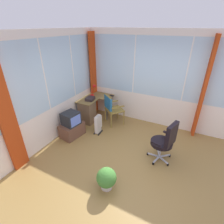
{
  "coord_description": "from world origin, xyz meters",
  "views": [
    {
      "loc": [
        -2.78,
        -0.97,
        2.88
      ],
      "look_at": [
        0.77,
        0.82,
        0.8
      ],
      "focal_mm": 27.09,
      "sensor_mm": 36.0,
      "label": 1
    }
  ],
  "objects": [
    {
      "name": "tv_remote",
      "position": [
        1.92,
        1.4,
        0.76
      ],
      "size": [
        0.06,
        0.15,
        0.02
      ],
      "primitive_type": "cube",
      "rotation": [
        0.0,
        0.0,
        -0.13
      ],
      "color": "black",
      "rests_on": "desk"
    },
    {
      "name": "desk",
      "position": [
        1.21,
        1.92,
        0.4
      ],
      "size": [
        1.12,
        0.82,
        0.74
      ],
      "color": "olive",
      "rests_on": "ground"
    },
    {
      "name": "north_window_panel",
      "position": [
        0.0,
        2.25,
        1.4
      ],
      "size": [
        4.15,
        0.07,
        2.8
      ],
      "color": "white",
      "rests_on": "ground"
    },
    {
      "name": "wooden_armchair",
      "position": [
        1.4,
        1.17,
        0.62
      ],
      "size": [
        0.67,
        0.67,
        0.98
      ],
      "color": "olive",
      "rests_on": "ground"
    },
    {
      "name": "space_heater",
      "position": [
        0.8,
        1.28,
        0.29
      ],
      "size": [
        0.31,
        0.18,
        0.57
      ],
      "color": "silver",
      "rests_on": "ground"
    },
    {
      "name": "tv_on_stand",
      "position": [
        0.32,
        1.87,
        0.33
      ],
      "size": [
        0.7,
        0.53,
        0.74
      ],
      "color": "brown",
      "rests_on": "ground"
    },
    {
      "name": "curtain_north_left",
      "position": [
        -1.14,
        2.17,
        1.35
      ],
      "size": [
        0.34,
        0.08,
        2.7
      ],
      "primitive_type": "cube",
      "rotation": [
        0.0,
        0.0,
        0.02
      ],
      "color": "#B83B13",
      "rests_on": "ground"
    },
    {
      "name": "curtain_corner",
      "position": [
        1.98,
        2.12,
        1.35
      ],
      "size": [
        0.34,
        0.08,
        2.7
      ],
      "primitive_type": "cube",
      "rotation": [
        0.0,
        0.0,
        -0.04
      ],
      "color": "#B83B13",
      "rests_on": "ground"
    },
    {
      "name": "desk_lamp",
      "position": [
        1.74,
        1.97,
        0.98
      ],
      "size": [
        0.22,
        0.19,
        0.37
      ],
      "color": "red",
      "rests_on": "desk"
    },
    {
      "name": "potted_plant",
      "position": [
        -0.79,
        0.15,
        0.25
      ],
      "size": [
        0.39,
        0.39,
        0.47
      ],
      "color": "beige",
      "rests_on": "ground"
    },
    {
      "name": "paper_tray",
      "position": [
        1.29,
        1.86,
        0.79
      ],
      "size": [
        0.33,
        0.27,
        0.09
      ],
      "primitive_type": "cube",
      "rotation": [
        0.0,
        0.0,
        0.13
      ],
      "color": "#2C2325",
      "rests_on": "desk"
    },
    {
      "name": "ground",
      "position": [
        0.0,
        0.0,
        -0.03
      ],
      "size": [
        5.15,
        5.44,
        0.06
      ],
      "primitive_type": "cube",
      "color": "olive"
    },
    {
      "name": "curtain_east_far",
      "position": [
        2.03,
        -1.22,
        1.35
      ],
      "size": [
        0.34,
        0.12,
        2.7
      ],
      "primitive_type": "cube",
      "rotation": [
        0.0,
        0.0,
        0.15
      ],
      "color": "#B83B13",
      "rests_on": "ground"
    },
    {
      "name": "east_window_panel",
      "position": [
        2.11,
        -0.0,
        1.39
      ],
      "size": [
        0.07,
        4.44,
        2.8
      ],
      "color": "white",
      "rests_on": "ground"
    },
    {
      "name": "office_chair",
      "position": [
        0.49,
        -0.67,
        0.58
      ],
      "size": [
        0.63,
        0.58,
        1.03
      ],
      "color": "#B7B7BF",
      "rests_on": "ground"
    }
  ]
}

